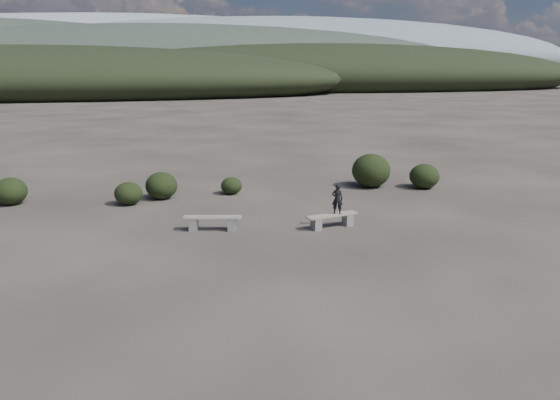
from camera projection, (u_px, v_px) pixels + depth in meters
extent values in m
plane|color=#2E2823|center=(277.00, 276.00, 13.72)|extent=(1200.00, 1200.00, 0.00)
cube|color=slate|center=(193.00, 224.00, 17.51)|extent=(0.33, 0.41, 0.41)
cube|color=slate|center=(232.00, 224.00, 17.50)|extent=(0.33, 0.41, 0.41)
cube|color=gray|center=(212.00, 217.00, 17.45)|extent=(1.90, 0.75, 0.05)
cube|color=slate|center=(316.00, 224.00, 17.58)|extent=(0.33, 0.40, 0.40)
cube|color=slate|center=(348.00, 220.00, 18.08)|extent=(0.33, 0.40, 0.40)
cube|color=gray|center=(332.00, 215.00, 17.78)|extent=(1.82, 0.80, 0.05)
imported|color=black|center=(337.00, 199.00, 17.73)|extent=(0.42, 0.36, 0.99)
ellipsoid|color=black|center=(128.00, 193.00, 20.75)|extent=(1.06, 1.06, 0.87)
ellipsoid|color=black|center=(161.00, 186.00, 21.63)|extent=(1.26, 1.26, 1.08)
ellipsoid|color=black|center=(231.00, 186.00, 22.49)|extent=(0.88, 0.88, 0.70)
ellipsoid|color=black|center=(371.00, 170.00, 23.73)|extent=(1.67, 1.67, 1.46)
ellipsoid|color=black|center=(424.00, 176.00, 23.50)|extent=(1.27, 1.27, 1.06)
ellipsoid|color=black|center=(10.00, 191.00, 20.75)|extent=(1.23, 1.23, 1.04)
ellipsoid|color=black|center=(37.00, 81.00, 94.09)|extent=(110.00, 40.00, 12.00)
ellipsoid|color=black|center=(336.00, 75.00, 124.35)|extent=(120.00, 44.00, 14.00)
ellipsoid|color=#313A2F|center=(177.00, 65.00, 164.84)|extent=(190.00, 64.00, 24.00)
ellipsoid|color=gray|center=(298.00, 58.00, 310.33)|extent=(340.00, 110.00, 44.00)
ellipsoid|color=#9399A5|center=(129.00, 55.00, 386.09)|extent=(460.00, 140.00, 56.00)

